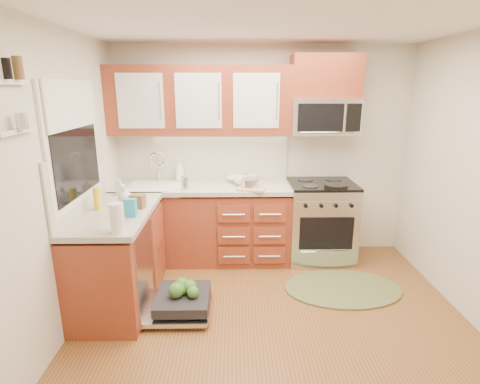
{
  "coord_description": "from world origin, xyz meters",
  "views": [
    {
      "loc": [
        -0.35,
        -2.76,
        2.02
      ],
      "look_at": [
        -0.29,
        0.85,
        1.01
      ],
      "focal_mm": 28.0,
      "sensor_mm": 36.0,
      "label": 1
    }
  ],
  "objects_px": {
    "microwave": "(324,116)",
    "bowl_b": "(244,182)",
    "bowl_a": "(238,179)",
    "cutting_board": "(251,189)",
    "sink": "(156,196)",
    "cup": "(252,177)",
    "upper_cabinets": "(200,100)",
    "dishwasher": "(179,303)",
    "rug": "(343,288)",
    "skillet": "(336,186)",
    "range": "(320,221)",
    "paper_towel_roll": "(117,218)",
    "stock_pot": "(250,184)"
  },
  "relations": [
    {
      "from": "microwave",
      "to": "bowl_b",
      "type": "relative_size",
      "value": 3.18
    },
    {
      "from": "bowl_a",
      "to": "bowl_b",
      "type": "height_order",
      "value": "bowl_b"
    },
    {
      "from": "microwave",
      "to": "cutting_board",
      "type": "distance_m",
      "value": 1.18
    },
    {
      "from": "sink",
      "to": "cup",
      "type": "relative_size",
      "value": 5.23
    },
    {
      "from": "upper_cabinets",
      "to": "sink",
      "type": "height_order",
      "value": "upper_cabinets"
    },
    {
      "from": "microwave",
      "to": "dishwasher",
      "type": "bearing_deg",
      "value": -140.93
    },
    {
      "from": "rug",
      "to": "skillet",
      "type": "height_order",
      "value": "skillet"
    },
    {
      "from": "sink",
      "to": "cup",
      "type": "xyz_separation_m",
      "value": [
        1.12,
        0.23,
        0.17
      ]
    },
    {
      "from": "range",
      "to": "rug",
      "type": "height_order",
      "value": "range"
    },
    {
      "from": "skillet",
      "to": "cup",
      "type": "distance_m",
      "value": 1.01
    },
    {
      "from": "cup",
      "to": "dishwasher",
      "type": "bearing_deg",
      "value": -118.53
    },
    {
      "from": "cutting_board",
      "to": "range",
      "type": "bearing_deg",
      "value": 14.06
    },
    {
      "from": "skillet",
      "to": "bowl_a",
      "type": "bearing_deg",
      "value": 158.56
    },
    {
      "from": "rug",
      "to": "cup",
      "type": "height_order",
      "value": "cup"
    },
    {
      "from": "cup",
      "to": "paper_towel_roll",
      "type": "bearing_deg",
      "value": -123.94
    },
    {
      "from": "range",
      "to": "sink",
      "type": "xyz_separation_m",
      "value": [
        -1.93,
        -0.01,
        0.33
      ]
    },
    {
      "from": "sink",
      "to": "stock_pot",
      "type": "height_order",
      "value": "stock_pot"
    },
    {
      "from": "skillet",
      "to": "cup",
      "type": "bearing_deg",
      "value": 152.22
    },
    {
      "from": "sink",
      "to": "bowl_a",
      "type": "xyz_separation_m",
      "value": [
        0.95,
        0.18,
        0.16
      ]
    },
    {
      "from": "bowl_a",
      "to": "microwave",
      "type": "bearing_deg",
      "value": -2.91
    },
    {
      "from": "bowl_a",
      "to": "upper_cabinets",
      "type": "bearing_deg",
      "value": -176.61
    },
    {
      "from": "sink",
      "to": "cutting_board",
      "type": "xyz_separation_m",
      "value": [
        1.09,
        -0.2,
        0.14
      ]
    },
    {
      "from": "range",
      "to": "microwave",
      "type": "relative_size",
      "value": 1.25
    },
    {
      "from": "upper_cabinets",
      "to": "cutting_board",
      "type": "relative_size",
      "value": 6.82
    },
    {
      "from": "skillet",
      "to": "stock_pot",
      "type": "height_order",
      "value": "stock_pot"
    },
    {
      "from": "upper_cabinets",
      "to": "cup",
      "type": "xyz_separation_m",
      "value": [
        0.6,
        0.07,
        -0.9
      ]
    },
    {
      "from": "microwave",
      "to": "cup",
      "type": "relative_size",
      "value": 6.41
    },
    {
      "from": "dishwasher",
      "to": "cutting_board",
      "type": "xyz_separation_m",
      "value": [
        0.7,
        0.92,
        0.84
      ]
    },
    {
      "from": "cup",
      "to": "bowl_a",
      "type": "bearing_deg",
      "value": -164.23
    },
    {
      "from": "stock_pot",
      "to": "cup",
      "type": "relative_size",
      "value": 1.65
    },
    {
      "from": "stock_pot",
      "to": "paper_towel_roll",
      "type": "bearing_deg",
      "value": -130.05
    },
    {
      "from": "range",
      "to": "sink",
      "type": "height_order",
      "value": "range"
    },
    {
      "from": "dishwasher",
      "to": "stock_pot",
      "type": "height_order",
      "value": "stock_pot"
    },
    {
      "from": "bowl_a",
      "to": "skillet",
      "type": "bearing_deg",
      "value": -21.44
    },
    {
      "from": "cutting_board",
      "to": "dishwasher",
      "type": "bearing_deg",
      "value": -127.33
    },
    {
      "from": "stock_pot",
      "to": "rug",
      "type": "bearing_deg",
      "value": -31.78
    },
    {
      "from": "skillet",
      "to": "cutting_board",
      "type": "relative_size",
      "value": 0.81
    },
    {
      "from": "dishwasher",
      "to": "paper_towel_roll",
      "type": "bearing_deg",
      "value": -140.63
    },
    {
      "from": "bowl_b",
      "to": "stock_pot",
      "type": "bearing_deg",
      "value": -70.39
    },
    {
      "from": "skillet",
      "to": "cup",
      "type": "relative_size",
      "value": 2.06
    },
    {
      "from": "paper_towel_roll",
      "to": "bowl_b",
      "type": "height_order",
      "value": "paper_towel_roll"
    },
    {
      "from": "bowl_a",
      "to": "range",
      "type": "bearing_deg",
      "value": -9.81
    },
    {
      "from": "microwave",
      "to": "cutting_board",
      "type": "relative_size",
      "value": 2.53
    },
    {
      "from": "sink",
      "to": "paper_towel_roll",
      "type": "xyz_separation_m",
      "value": [
        0.0,
        -1.44,
        0.25
      ]
    },
    {
      "from": "microwave",
      "to": "range",
      "type": "bearing_deg",
      "value": -90.0
    },
    {
      "from": "microwave",
      "to": "skillet",
      "type": "xyz_separation_m",
      "value": [
        0.09,
        -0.37,
        -0.73
      ]
    },
    {
      "from": "dishwasher",
      "to": "bowl_a",
      "type": "bearing_deg",
      "value": 66.81
    },
    {
      "from": "microwave",
      "to": "bowl_b",
      "type": "bearing_deg",
      "value": -172.86
    },
    {
      "from": "upper_cabinets",
      "to": "stock_pot",
      "type": "relative_size",
      "value": 10.48
    },
    {
      "from": "rug",
      "to": "upper_cabinets",
      "type": "bearing_deg",
      "value": 149.25
    }
  ]
}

